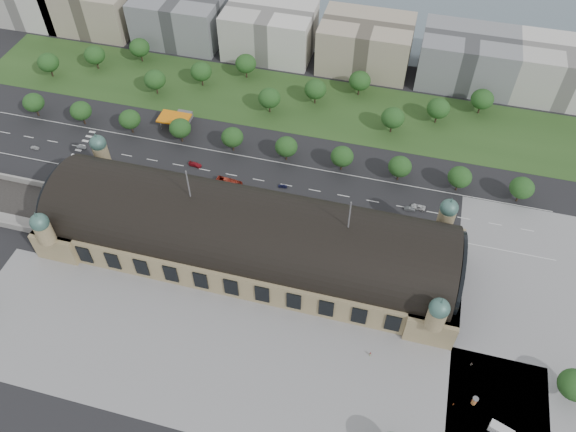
% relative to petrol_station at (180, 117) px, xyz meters
% --- Properties ---
extents(ground, '(900.00, 900.00, 0.00)m').
position_rel_petrol_station_xyz_m(ground, '(53.91, -65.28, -2.95)').
color(ground, black).
rests_on(ground, ground).
extents(station, '(150.00, 48.40, 44.30)m').
position_rel_petrol_station_xyz_m(station, '(53.91, -65.28, 7.33)').
color(station, tan).
rests_on(station, ground).
extents(plaza_south, '(190.00, 48.00, 0.12)m').
position_rel_petrol_station_xyz_m(plaza_south, '(63.91, -109.28, -2.95)').
color(plaza_south, gray).
rests_on(plaza_south, ground).
extents(plaza_east, '(56.00, 100.00, 0.12)m').
position_rel_petrol_station_xyz_m(plaza_east, '(156.91, -65.28, -2.95)').
color(plaza_east, gray).
rests_on(plaza_east, ground).
extents(road_slab, '(260.00, 26.00, 0.10)m').
position_rel_petrol_station_xyz_m(road_slab, '(33.91, -27.28, -2.95)').
color(road_slab, black).
rests_on(road_slab, ground).
extents(grass_belt, '(300.00, 45.00, 0.10)m').
position_rel_petrol_station_xyz_m(grass_belt, '(38.91, 27.72, -2.95)').
color(grass_belt, '#27471C').
rests_on(grass_belt, ground).
extents(petrol_station, '(14.00, 13.00, 5.05)m').
position_rel_petrol_station_xyz_m(petrol_station, '(0.00, 0.00, 0.00)').
color(petrol_station, orange).
rests_on(petrol_station, ground).
extents(office_1, '(45.00, 32.00, 24.00)m').
position_rel_petrol_station_xyz_m(office_1, '(-76.09, 67.72, 9.05)').
color(office_1, tan).
rests_on(office_1, ground).
extents(office_2, '(45.00, 32.00, 24.00)m').
position_rel_petrol_station_xyz_m(office_2, '(-26.09, 67.72, 9.05)').
color(office_2, gray).
rests_on(office_2, ground).
extents(office_3, '(45.00, 32.00, 24.00)m').
position_rel_petrol_station_xyz_m(office_3, '(23.91, 67.72, 9.05)').
color(office_3, silver).
rests_on(office_3, ground).
extents(office_4, '(45.00, 32.00, 24.00)m').
position_rel_petrol_station_xyz_m(office_4, '(73.91, 67.72, 9.05)').
color(office_4, tan).
rests_on(office_4, ground).
extents(office_5, '(45.00, 32.00, 24.00)m').
position_rel_petrol_station_xyz_m(office_5, '(123.91, 67.72, 9.05)').
color(office_5, gray).
rests_on(office_5, ground).
extents(office_6, '(45.00, 32.00, 24.00)m').
position_rel_petrol_station_xyz_m(office_6, '(168.91, 67.72, 9.05)').
color(office_6, silver).
rests_on(office_6, ground).
extents(tree_row_0, '(9.60, 9.60, 11.52)m').
position_rel_petrol_station_xyz_m(tree_row_0, '(-66.09, -12.28, 4.48)').
color(tree_row_0, '#2D2116').
rests_on(tree_row_0, ground).
extents(tree_row_1, '(9.60, 9.60, 11.52)m').
position_rel_petrol_station_xyz_m(tree_row_1, '(-42.09, -12.28, 4.48)').
color(tree_row_1, '#2D2116').
rests_on(tree_row_1, ground).
extents(tree_row_2, '(9.60, 9.60, 11.52)m').
position_rel_petrol_station_xyz_m(tree_row_2, '(-18.09, -12.28, 4.48)').
color(tree_row_2, '#2D2116').
rests_on(tree_row_2, ground).
extents(tree_row_3, '(9.60, 9.60, 11.52)m').
position_rel_petrol_station_xyz_m(tree_row_3, '(5.91, -12.28, 4.48)').
color(tree_row_3, '#2D2116').
rests_on(tree_row_3, ground).
extents(tree_row_4, '(9.60, 9.60, 11.52)m').
position_rel_petrol_station_xyz_m(tree_row_4, '(29.91, -12.28, 4.48)').
color(tree_row_4, '#2D2116').
rests_on(tree_row_4, ground).
extents(tree_row_5, '(9.60, 9.60, 11.52)m').
position_rel_petrol_station_xyz_m(tree_row_5, '(53.91, -12.28, 4.48)').
color(tree_row_5, '#2D2116').
rests_on(tree_row_5, ground).
extents(tree_row_6, '(9.60, 9.60, 11.52)m').
position_rel_petrol_station_xyz_m(tree_row_6, '(77.91, -12.28, 4.48)').
color(tree_row_6, '#2D2116').
rests_on(tree_row_6, ground).
extents(tree_row_7, '(9.60, 9.60, 11.52)m').
position_rel_petrol_station_xyz_m(tree_row_7, '(101.91, -12.28, 4.48)').
color(tree_row_7, '#2D2116').
rests_on(tree_row_7, ground).
extents(tree_row_8, '(9.60, 9.60, 11.52)m').
position_rel_petrol_station_xyz_m(tree_row_8, '(125.91, -12.28, 4.48)').
color(tree_row_8, '#2D2116').
rests_on(tree_row_8, ground).
extents(tree_row_9, '(9.60, 9.60, 11.52)m').
position_rel_petrol_station_xyz_m(tree_row_9, '(149.91, -12.28, 4.48)').
color(tree_row_9, '#2D2116').
rests_on(tree_row_9, ground).
extents(tree_belt_0, '(10.40, 10.40, 12.48)m').
position_rel_petrol_station_xyz_m(tree_belt_0, '(-76.09, 17.72, 5.10)').
color(tree_belt_0, '#2D2116').
rests_on(tree_belt_0, ground).
extents(tree_belt_1, '(10.40, 10.40, 12.48)m').
position_rel_petrol_station_xyz_m(tree_belt_1, '(-57.09, 29.72, 5.10)').
color(tree_belt_1, '#2D2116').
rests_on(tree_belt_1, ground).
extents(tree_belt_2, '(10.40, 10.40, 12.48)m').
position_rel_petrol_station_xyz_m(tree_belt_2, '(-38.09, 41.72, 5.10)').
color(tree_belt_2, '#2D2116').
rests_on(tree_belt_2, ground).
extents(tree_belt_3, '(10.40, 10.40, 12.48)m').
position_rel_petrol_station_xyz_m(tree_belt_3, '(-19.09, 17.72, 5.10)').
color(tree_belt_3, '#2D2116').
rests_on(tree_belt_3, ground).
extents(tree_belt_4, '(10.40, 10.40, 12.48)m').
position_rel_petrol_station_xyz_m(tree_belt_4, '(-0.09, 29.72, 5.10)').
color(tree_belt_4, '#2D2116').
rests_on(tree_belt_4, ground).
extents(tree_belt_5, '(10.40, 10.40, 12.48)m').
position_rel_petrol_station_xyz_m(tree_belt_5, '(18.91, 41.72, 5.10)').
color(tree_belt_5, '#2D2116').
rests_on(tree_belt_5, ground).
extents(tree_belt_6, '(10.40, 10.40, 12.48)m').
position_rel_petrol_station_xyz_m(tree_belt_6, '(37.91, 17.72, 5.10)').
color(tree_belt_6, '#2D2116').
rests_on(tree_belt_6, ground).
extents(tree_belt_7, '(10.40, 10.40, 12.48)m').
position_rel_petrol_station_xyz_m(tree_belt_7, '(56.91, 29.72, 5.10)').
color(tree_belt_7, '#2D2116').
rests_on(tree_belt_7, ground).
extents(tree_belt_8, '(10.40, 10.40, 12.48)m').
position_rel_petrol_station_xyz_m(tree_belt_8, '(75.91, 41.72, 5.10)').
color(tree_belt_8, '#2D2116').
rests_on(tree_belt_8, ground).
extents(tree_belt_9, '(10.40, 10.40, 12.48)m').
position_rel_petrol_station_xyz_m(tree_belt_9, '(94.91, 17.72, 5.10)').
color(tree_belt_9, '#2D2116').
rests_on(tree_belt_9, ground).
extents(tree_belt_10, '(10.40, 10.40, 12.48)m').
position_rel_petrol_station_xyz_m(tree_belt_10, '(113.91, 29.72, 5.10)').
color(tree_belt_10, '#2D2116').
rests_on(tree_belt_10, ground).
extents(tree_belt_11, '(10.40, 10.40, 12.48)m').
position_rel_petrol_station_xyz_m(tree_belt_11, '(132.91, 41.72, 5.10)').
color(tree_belt_11, '#2D2116').
rests_on(tree_belt_11, ground).
extents(tree_plaza_ne, '(10.00, 10.00, 11.69)m').
position_rel_petrol_station_xyz_m(tree_plaza_ne, '(163.91, -93.28, 4.48)').
color(tree_plaza_ne, '#2D2116').
rests_on(tree_plaza_ne, ground).
extents(traffic_car_0, '(4.14, 1.93, 1.37)m').
position_rel_petrol_station_xyz_m(traffic_car_0, '(-55.07, -33.53, -2.26)').
color(traffic_car_0, silver).
rests_on(traffic_car_0, ground).
extents(traffic_car_1, '(4.01, 1.44, 1.32)m').
position_rel_petrol_station_xyz_m(traffic_car_1, '(-35.37, -27.95, -2.29)').
color(traffic_car_1, gray).
rests_on(traffic_car_1, ground).
extents(traffic_car_2, '(5.93, 2.79, 1.64)m').
position_rel_petrol_station_xyz_m(traffic_car_2, '(-22.92, -34.27, -2.13)').
color(traffic_car_2, black).
rests_on(traffic_car_2, ground).
extents(traffic_car_3, '(5.75, 2.81, 1.61)m').
position_rel_petrol_station_xyz_m(traffic_car_3, '(17.30, -25.93, -2.14)').
color(traffic_car_3, maroon).
rests_on(traffic_car_3, ground).
extents(traffic_car_4, '(3.84, 1.82, 1.27)m').
position_rel_petrol_station_xyz_m(traffic_car_4, '(56.71, -28.73, -2.31)').
color(traffic_car_4, '#171940').
rests_on(traffic_car_4, ground).
extents(traffic_car_5, '(4.46, 1.91, 1.43)m').
position_rel_petrol_station_xyz_m(traffic_car_5, '(108.80, -28.25, -2.23)').
color(traffic_car_5, '#575B5F').
rests_on(traffic_car_5, ground).
extents(traffic_car_6, '(5.92, 3.07, 1.59)m').
position_rel_petrol_station_xyz_m(traffic_car_6, '(111.90, -26.51, -2.15)').
color(traffic_car_6, silver).
rests_on(traffic_car_6, ground).
extents(parked_car_0, '(4.45, 3.94, 1.46)m').
position_rel_petrol_station_xyz_m(parked_car_0, '(-11.17, -40.28, -2.22)').
color(parked_car_0, black).
rests_on(parked_car_0, ground).
extents(parked_car_1, '(5.14, 4.69, 1.33)m').
position_rel_petrol_station_xyz_m(parked_car_1, '(-25.94, -44.28, -2.28)').
color(parked_car_1, maroon).
rests_on(parked_car_1, ground).
extents(parked_car_2, '(5.77, 5.11, 1.60)m').
position_rel_petrol_station_xyz_m(parked_car_2, '(7.94, -40.28, -2.15)').
color(parked_car_2, '#182345').
rests_on(parked_car_2, ground).
extents(parked_car_3, '(4.54, 3.91, 1.47)m').
position_rel_petrol_station_xyz_m(parked_car_3, '(0.64, -40.28, -2.21)').
color(parked_car_3, slate).
rests_on(parked_car_3, ground).
extents(parked_car_4, '(5.17, 3.90, 1.63)m').
position_rel_petrol_station_xyz_m(parked_car_4, '(2.31, -44.28, -2.13)').
color(parked_car_4, silver).
rests_on(parked_car_4, ground).
extents(parked_car_5, '(6.44, 5.13, 1.63)m').
position_rel_petrol_station_xyz_m(parked_car_5, '(5.41, -41.51, -2.13)').
color(parked_car_5, '#97999F').
rests_on(parked_car_5, ground).
extents(parked_car_6, '(5.04, 4.46, 1.40)m').
position_rel_petrol_station_xyz_m(parked_car_6, '(35.91, -43.85, -2.25)').
color(parked_car_6, black).
rests_on(parked_car_6, ground).
extents(bus_west, '(11.32, 3.67, 3.10)m').
position_rel_petrol_station_xyz_m(bus_west, '(35.14, -33.28, -1.40)').
color(bus_west, '#B42D1C').
rests_on(bus_west, ground).
extents(bus_mid, '(10.63, 3.25, 2.92)m').
position_rel_petrol_station_xyz_m(bus_mid, '(55.19, -35.58, -1.49)').
color(bus_mid, silver).
rests_on(bus_mid, ground).
extents(bus_east, '(13.28, 4.05, 3.65)m').
position_rel_petrol_station_xyz_m(bus_east, '(83.32, -37.30, -1.13)').
color(bus_east, silver).
rests_on(bus_east, ground).
extents(van_east, '(7.38, 4.79, 2.97)m').
position_rel_petrol_station_xyz_m(van_east, '(144.11, -109.90, -1.53)').
color(van_east, silver).
rests_on(van_east, ground).
extents(advertising_column, '(1.78, 1.78, 3.38)m').
position_rel_petrol_station_xyz_m(advertising_column, '(136.59, -102.93, -1.19)').
color(advertising_column, '#BB2E4E').
rests_on(advertising_column, ground).
extents(pedestrian_0, '(0.97, 0.73, 1.77)m').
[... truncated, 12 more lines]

